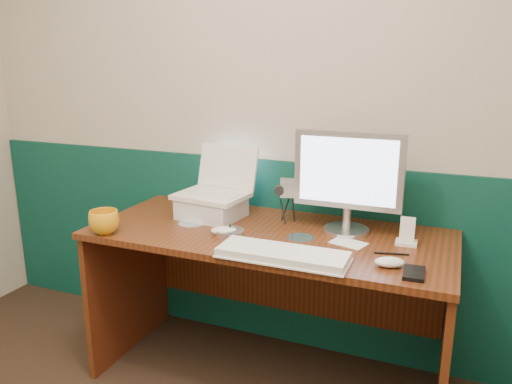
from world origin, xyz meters
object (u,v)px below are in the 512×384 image
at_px(laptop, 211,171).
at_px(monitor, 349,181).
at_px(desk, 268,308).
at_px(mug, 104,222).
at_px(keyboard, 283,255).
at_px(camcorder, 287,203).

distance_m(laptop, monitor, 0.65).
xyz_separation_m(desk, mug, (-0.66, -0.30, 0.43)).
bearing_deg(keyboard, mug, -178.83).
relative_size(monitor, mug, 3.55).
relative_size(mug, camcorder, 0.72).
bearing_deg(monitor, mug, -157.16).
bearing_deg(camcorder, desk, -120.23).
xyz_separation_m(mug, camcorder, (0.69, 0.46, 0.04)).
height_order(laptop, keyboard, laptop).
bearing_deg(monitor, desk, -158.83).
xyz_separation_m(monitor, keyboard, (-0.16, -0.40, -0.22)).
bearing_deg(laptop, camcorder, 17.27).
xyz_separation_m(laptop, keyboard, (0.49, -0.36, -0.22)).
distance_m(laptop, keyboard, 0.65).
height_order(monitor, mug, monitor).
bearing_deg(desk, laptop, 164.55).
bearing_deg(mug, desk, 24.02).
bearing_deg(camcorder, mug, -165.67).
bearing_deg(desk, keyboard, -59.41).
distance_m(monitor, keyboard, 0.48).
bearing_deg(keyboard, camcorder, 106.17).
bearing_deg(keyboard, monitor, 67.81).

